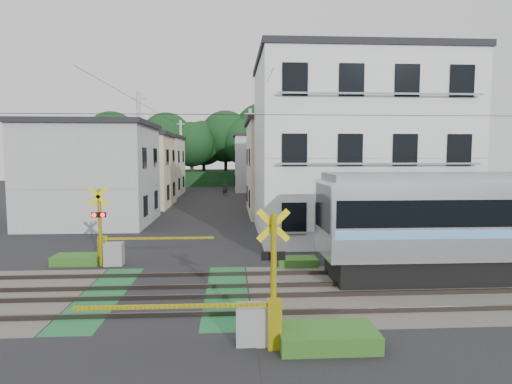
{
  "coord_description": "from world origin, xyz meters",
  "views": [
    {
      "loc": [
        2.06,
        -12.98,
        4.29
      ],
      "look_at": [
        3.1,
        5.0,
        2.71
      ],
      "focal_mm": 30.0,
      "sensor_mm": 36.0,
      "label": 1
    }
  ],
  "objects": [
    {
      "name": "ground",
      "position": [
        0.0,
        0.0,
        0.0
      ],
      "size": [
        120.0,
        120.0,
        0.0
      ],
      "primitive_type": "plane",
      "color": "black"
    },
    {
      "name": "track_bed",
      "position": [
        0.0,
        0.0,
        0.04
      ],
      "size": [
        120.0,
        120.0,
        0.14
      ],
      "color": "#47423A",
      "rests_on": "ground"
    },
    {
      "name": "crossing_signal_near",
      "position": [
        2.59,
        -3.65,
        0.71
      ],
      "size": [
        4.74,
        0.65,
        3.09
      ],
      "color": "yellow",
      "rests_on": "ground"
    },
    {
      "name": "crossing_signal_far",
      "position": [
        -2.59,
        3.65,
        0.71
      ],
      "size": [
        4.74,
        0.65,
        3.09
      ],
      "color": "yellow",
      "rests_on": "ground"
    },
    {
      "name": "apartment_block",
      "position": [
        8.5,
        9.49,
        4.66
      ],
      "size": [
        10.2,
        8.36,
        9.3
      ],
      "color": "silver",
      "rests_on": "ground"
    },
    {
      "name": "houses_row",
      "position": [
        0.25,
        25.92,
        3.24
      ],
      "size": [
        22.07,
        31.35,
        6.8
      ],
      "color": "#A2A4A7",
      "rests_on": "ground"
    },
    {
      "name": "tree_hill",
      "position": [
        1.09,
        48.31,
        5.67
      ],
      "size": [
        40.0,
        13.05,
        11.8
      ],
      "color": "black",
      "rests_on": "ground"
    },
    {
      "name": "catenary",
      "position": [
        6.0,
        0.03,
        3.7
      ],
      "size": [
        60.0,
        5.04,
        7.0
      ],
      "color": "#2D2D33",
      "rests_on": "ground"
    },
    {
      "name": "utility_poles",
      "position": [
        -1.05,
        23.01,
        4.08
      ],
      "size": [
        7.9,
        42.0,
        8.0
      ],
      "color": "#A5A5A0",
      "rests_on": "ground"
    },
    {
      "name": "pedestrian",
      "position": [
        1.38,
        31.53,
        0.8
      ],
      "size": [
        0.67,
        0.53,
        1.6
      ],
      "primitive_type": "imported",
      "rotation": [
        0.0,
        0.0,
        2.86
      ],
      "color": "#22242B",
      "rests_on": "ground"
    },
    {
      "name": "weed_patches",
      "position": [
        1.76,
        -0.09,
        0.18
      ],
      "size": [
        10.25,
        8.8,
        0.4
      ],
      "color": "#2D5E1E",
      "rests_on": "ground"
    }
  ]
}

